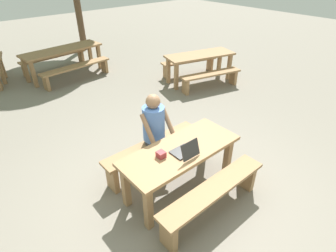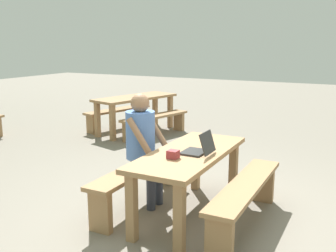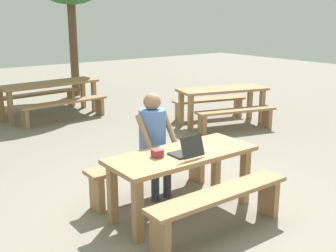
{
  "view_description": "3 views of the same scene",
  "coord_description": "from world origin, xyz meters",
  "views": [
    {
      "loc": [
        -2.05,
        -2.11,
        2.93
      ],
      "look_at": [
        -0.01,
        0.25,
        0.97
      ],
      "focal_mm": 29.04,
      "sensor_mm": 36.0,
      "label": 1
    },
    {
      "loc": [
        -3.63,
        -1.62,
        1.85
      ],
      "look_at": [
        -0.01,
        0.25,
        0.97
      ],
      "focal_mm": 41.75,
      "sensor_mm": 36.0,
      "label": 2
    },
    {
      "loc": [
        -2.75,
        -3.42,
        2.19
      ],
      "look_at": [
        -0.01,
        0.25,
        0.97
      ],
      "focal_mm": 44.74,
      "sensor_mm": 36.0,
      "label": 3
    }
  ],
  "objects": [
    {
      "name": "ground_plane",
      "position": [
        0.0,
        0.0,
        0.0
      ],
      "size": [
        30.0,
        30.0,
        0.0
      ],
      "primitive_type": "plane",
      "color": "gray"
    },
    {
      "name": "bench_near",
      "position": [
        0.0,
        -0.62,
        0.35
      ],
      "size": [
        1.7,
        0.3,
        0.48
      ],
      "color": "#9E754C",
      "rests_on": "ground"
    },
    {
      "name": "picnic_table_front",
      "position": [
        0.0,
        0.0,
        0.6
      ],
      "size": [
        1.71,
        0.7,
        0.72
      ],
      "color": "#9E754C",
      "rests_on": "ground"
    },
    {
      "name": "small_pouch",
      "position": [
        -0.31,
        0.04,
        0.77
      ],
      "size": [
        0.1,
        0.1,
        0.08
      ],
      "color": "#993338",
      "rests_on": "picnic_table_front"
    },
    {
      "name": "person_seated",
      "position": [
        0.03,
        0.59,
        0.77
      ],
      "size": [
        0.44,
        0.42,
        1.3
      ],
      "color": "#333847",
      "rests_on": "ground"
    },
    {
      "name": "bench_far",
      "position": [
        0.0,
        0.62,
        0.35
      ],
      "size": [
        1.7,
        0.3,
        0.48
      ],
      "color": "#9E754C",
      "rests_on": "ground"
    },
    {
      "name": "bench_rear_south",
      "position": [
        3.02,
        2.11,
        0.32
      ],
      "size": [
        1.67,
        0.72,
        0.43
      ],
      "rotation": [
        0.0,
        0.0,
        -0.27
      ],
      "color": "#9E754C",
      "rests_on": "ground"
    },
    {
      "name": "picnic_table_rear",
      "position": [
        3.17,
        2.65,
        0.62
      ],
      "size": [
        1.94,
        1.12,
        0.75
      ],
      "rotation": [
        0.0,
        0.0,
        -0.27
      ],
      "color": "#9E754C",
      "rests_on": "ground"
    },
    {
      "name": "laptop",
      "position": [
        -0.04,
        -0.13,
        0.78
      ],
      "size": [
        0.29,
        0.3,
        0.24
      ],
      "rotation": [
        0.0,
        0.0,
        3.13
      ],
      "color": "#2D2D2D",
      "rests_on": "picnic_table_front"
    },
    {
      "name": "bench_rear_north",
      "position": [
        3.32,
        3.2,
        0.32
      ],
      "size": [
        1.67,
        0.72,
        0.43
      ],
      "rotation": [
        0.0,
        0.0,
        -0.27
      ],
      "color": "#9E754C",
      "rests_on": "ground"
    }
  ]
}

